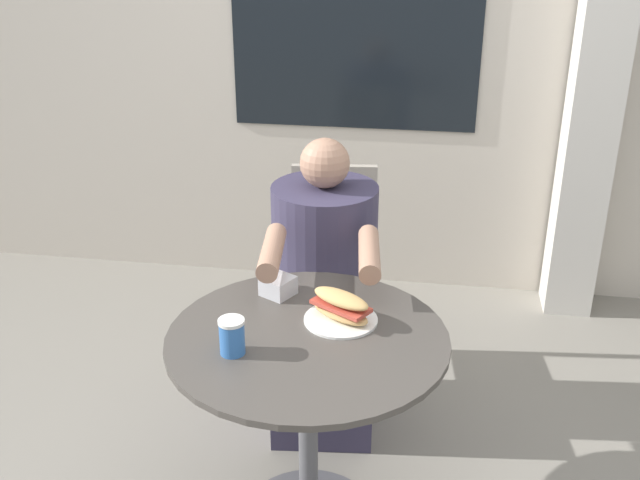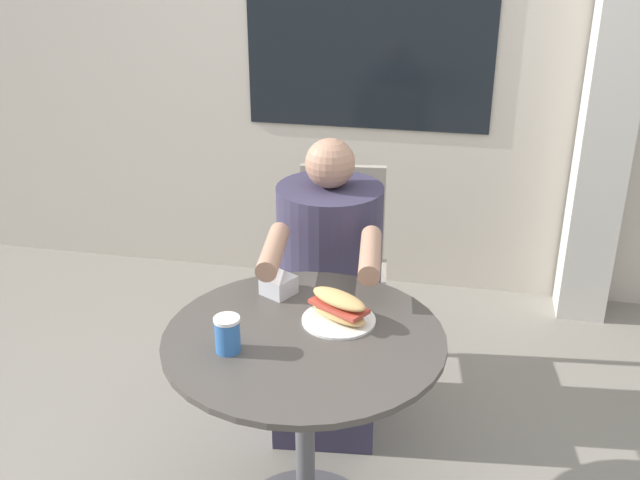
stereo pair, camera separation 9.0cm
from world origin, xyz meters
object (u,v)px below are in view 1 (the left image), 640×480
at_px(sandwich_on_plate, 341,309).
at_px(seated_diner, 324,304).
at_px(drink_cup, 232,336).
at_px(diner_chair, 333,252).
at_px(cafe_table, 308,388).

bearing_deg(sandwich_on_plate, seated_diner, 104.13).
bearing_deg(drink_cup, diner_chair, 83.30).
bearing_deg(cafe_table, seated_diner, 94.28).
distance_m(diner_chair, drink_cup, 1.12).
distance_m(sandwich_on_plate, drink_cup, 0.35).
height_order(diner_chair, seated_diner, seated_diner).
height_order(cafe_table, drink_cup, drink_cup).
distance_m(cafe_table, seated_diner, 0.62).
distance_m(diner_chair, seated_diner, 0.36).
bearing_deg(seated_diner, drink_cup, 72.47).
bearing_deg(cafe_table, diner_chair, 93.61).
bearing_deg(seated_diner, sandwich_on_plate, 97.63).
relative_size(diner_chair, seated_diner, 0.79).
bearing_deg(drink_cup, cafe_table, 32.72).
distance_m(cafe_table, drink_cup, 0.32).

